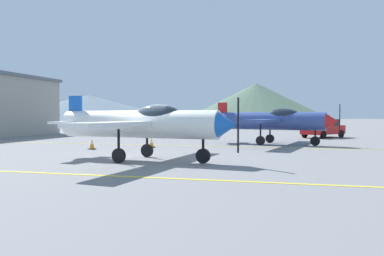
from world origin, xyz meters
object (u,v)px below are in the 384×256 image
(traffic_cone_side, at_px, (151,143))
(airplane_near, at_px, (144,123))
(traffic_cone_front, at_px, (92,144))
(car_sedan, at_px, (323,128))
(airplane_mid, at_px, (273,120))

(traffic_cone_side, bearing_deg, airplane_near, -72.47)
(traffic_cone_front, relative_size, traffic_cone_side, 1.00)
(car_sedan, bearing_deg, airplane_mid, -114.57)
(traffic_cone_front, height_order, traffic_cone_side, same)
(traffic_cone_front, xyz_separation_m, traffic_cone_side, (2.90, 1.98, 0.00))
(airplane_near, distance_m, airplane_mid, 11.73)
(traffic_cone_front, bearing_deg, airplane_mid, 32.27)
(traffic_cone_side, bearing_deg, car_sedan, 49.76)
(airplane_near, bearing_deg, car_sedan, 64.63)
(traffic_cone_front, distance_m, traffic_cone_side, 3.51)
(car_sedan, height_order, traffic_cone_side, car_sedan)
(airplane_near, height_order, airplane_mid, same)
(airplane_near, relative_size, car_sedan, 2.13)
(airplane_near, bearing_deg, traffic_cone_front, 139.03)
(airplane_mid, distance_m, traffic_cone_side, 8.44)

